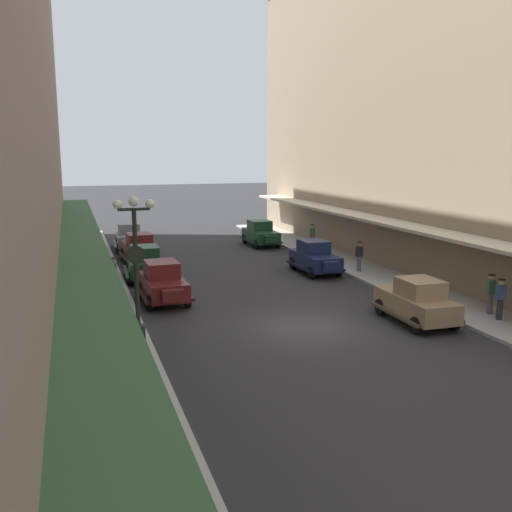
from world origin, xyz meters
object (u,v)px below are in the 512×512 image
(parked_car_5, at_px, (315,257))
(fire_hydrant, at_px, (434,298))
(lamp_post_with_clock, at_px, (136,262))
(parked_car_1, at_px, (139,247))
(parked_car_2, at_px, (145,262))
(parked_car_3, at_px, (261,233))
(pedestrian_4, at_px, (312,236))
(parked_car_4, at_px, (163,281))
(pedestrian_1, at_px, (359,256))
(pedestrian_2, at_px, (500,299))
(pedestrian_3, at_px, (113,274))
(parked_car_0, at_px, (416,300))
(pedestrian_0, at_px, (88,329))
(pedestrian_5, at_px, (490,293))
(parked_car_6, at_px, (129,236))

(parked_car_5, relative_size, fire_hydrant, 5.21)
(lamp_post_with_clock, bearing_deg, parked_car_1, 83.14)
(parked_car_2, bearing_deg, parked_car_3, 41.91)
(fire_hydrant, height_order, pedestrian_4, pedestrian_4)
(parked_car_4, bearing_deg, parked_car_5, 21.10)
(pedestrian_1, height_order, pedestrian_2, same)
(parked_car_1, relative_size, fire_hydrant, 5.25)
(parked_car_1, relative_size, pedestrian_3, 2.58)
(parked_car_3, relative_size, fire_hydrant, 5.22)
(parked_car_4, relative_size, pedestrian_4, 2.57)
(parked_car_0, distance_m, pedestrian_3, 14.12)
(parked_car_4, bearing_deg, pedestrian_2, -31.78)
(parked_car_5, xyz_separation_m, pedestrian_4, (2.90, 6.95, 0.07))
(parked_car_1, xyz_separation_m, fire_hydrant, (10.90, -15.10, -0.38))
(parked_car_3, height_order, lamp_post_with_clock, lamp_post_with_clock)
(parked_car_4, distance_m, pedestrian_0, 7.44)
(parked_car_1, distance_m, fire_hydrant, 18.63)
(parked_car_5, bearing_deg, parked_car_0, -90.17)
(parked_car_1, height_order, fire_hydrant, parked_car_1)
(parked_car_3, height_order, pedestrian_0, parked_car_3)
(fire_hydrant, bearing_deg, pedestrian_5, -45.87)
(parked_car_0, height_order, pedestrian_4, parked_car_0)
(parked_car_6, height_order, pedestrian_5, parked_car_6)
(fire_hydrant, bearing_deg, lamp_post_with_clock, -178.65)
(parked_car_0, xyz_separation_m, pedestrian_2, (3.14, -1.14, 0.07))
(lamp_post_with_clock, bearing_deg, parked_car_6, 85.08)
(parked_car_0, distance_m, fire_hydrant, 2.26)
(parked_car_4, relative_size, pedestrian_0, 2.57)
(pedestrian_1, bearing_deg, parked_car_2, 168.10)
(parked_car_4, bearing_deg, fire_hydrant, -25.24)
(fire_hydrant, relative_size, pedestrian_3, 0.49)
(pedestrian_2, bearing_deg, pedestrian_3, 146.16)
(pedestrian_3, relative_size, pedestrian_5, 1.00)
(lamp_post_with_clock, bearing_deg, parked_car_3, 59.74)
(pedestrian_3, xyz_separation_m, pedestrian_4, (14.20, 8.49, 0.00))
(lamp_post_with_clock, xyz_separation_m, pedestrian_3, (-0.31, 7.50, -1.97))
(parked_car_3, relative_size, parked_car_5, 1.00)
(lamp_post_with_clock, relative_size, pedestrian_3, 3.09)
(pedestrian_3, xyz_separation_m, pedestrian_5, (14.63, -8.82, 0.00))
(pedestrian_2, xyz_separation_m, pedestrian_3, (-14.40, 9.66, 0.00))
(fire_hydrant, relative_size, pedestrian_1, 0.49)
(parked_car_5, distance_m, pedestrian_1, 2.49)
(pedestrian_1, relative_size, pedestrian_3, 1.00)
(parked_car_6, relative_size, fire_hydrant, 5.26)
(pedestrian_4, bearing_deg, pedestrian_3, -149.13)
(parked_car_2, xyz_separation_m, pedestrian_4, (12.32, 5.51, 0.07))
(pedestrian_3, bearing_deg, lamp_post_with_clock, -87.62)
(parked_car_1, bearing_deg, parked_car_4, -90.50)
(parked_car_4, bearing_deg, pedestrian_1, 12.45)
(parked_car_0, relative_size, pedestrian_5, 2.57)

